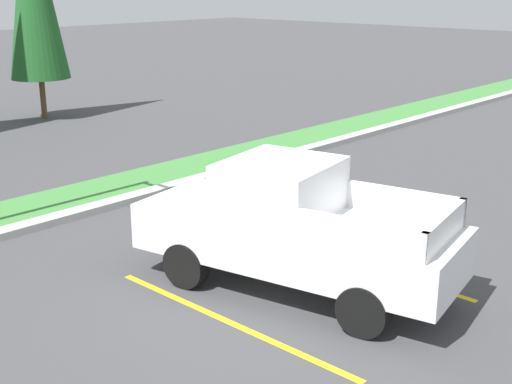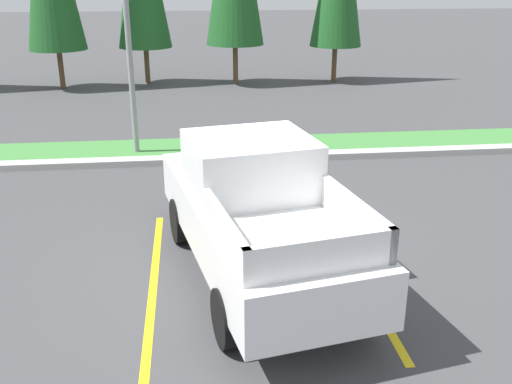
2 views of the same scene
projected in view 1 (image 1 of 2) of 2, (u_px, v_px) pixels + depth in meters
ground_plane at (272, 272)px, 11.90m from camera, size 120.00×120.00×0.00m
parking_line_near at (228, 321)px, 10.18m from camera, size 0.12×4.80×0.01m
parking_line_far at (350, 261)px, 12.36m from camera, size 0.12×4.80×0.01m
curb_strip at (100, 206)px, 15.12m from camera, size 56.00×0.40×0.15m
grass_median at (72, 198)px, 15.85m from camera, size 56.00×1.80×0.06m
pickup_truck_main at (293, 228)px, 11.00m from camera, size 2.85×5.49×2.10m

